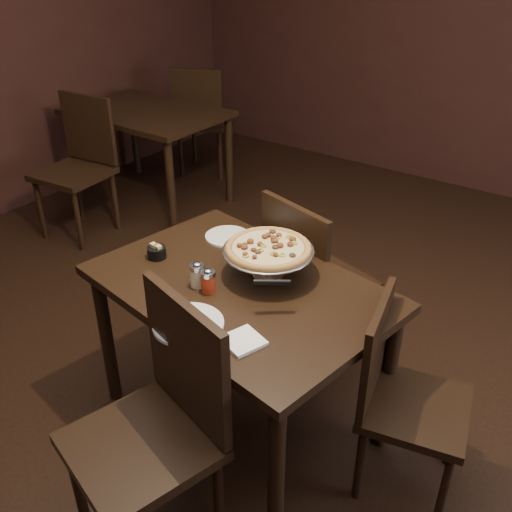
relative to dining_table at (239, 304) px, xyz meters
The scene contains 16 objects.
room 0.76m from the dining_table, 29.73° to the right, with size 6.04×7.04×2.84m.
dining_table is the anchor object (origin of this frame).
background_table 2.65m from the dining_table, 143.31° to the left, with size 1.23×0.82×0.77m.
pizza_stand 0.27m from the dining_table, 65.65° to the left, with size 0.38×0.38×0.16m.
parmesan_shaker 0.23m from the dining_table, 140.69° to the right, with size 0.06×0.06×0.11m.
pepper_flake_shaker 0.20m from the dining_table, 120.37° to the right, with size 0.06×0.06×0.11m.
packet_caddy 0.45m from the dining_table, behind, with size 0.08×0.08×0.06m.
napkin_stack 0.40m from the dining_table, 50.81° to the right, with size 0.13×0.13×0.01m, color white.
plate_left 0.43m from the dining_table, 134.71° to the left, with size 0.21×0.21×0.01m, color white.
plate_near 0.35m from the dining_table, 87.01° to the right, with size 0.26×0.26×0.01m, color white.
serving_spatula 0.32m from the dining_table, 19.10° to the right, with size 0.18×0.18×0.03m.
chair_far 0.57m from the dining_table, 87.31° to the left, with size 0.54×0.54×0.95m.
chair_near 0.62m from the dining_table, 80.55° to the right, with size 0.57×0.57×0.99m.
chair_side 0.73m from the dining_table, ahead, with size 0.48×0.48×0.85m.
bg_chair_far 3.14m from the dining_table, 133.23° to the left, with size 0.60×0.60×0.99m.
bg_chair_near 2.32m from the dining_table, 157.38° to the left, with size 0.51×0.51×1.01m.
Camera 1 is at (1.13, -1.46, 2.04)m, focal length 40.00 mm.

